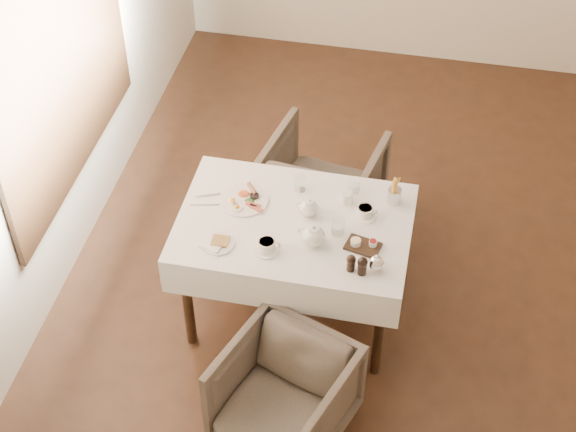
% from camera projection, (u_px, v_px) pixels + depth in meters
% --- Properties ---
extents(room, '(5.00, 5.00, 5.00)m').
position_uv_depth(room, '(51.00, 20.00, 4.74)').
color(room, '#321C10').
rests_on(room, ground).
extents(table, '(1.28, 0.88, 0.75)m').
position_uv_depth(table, '(294.00, 237.00, 4.90)').
color(table, black).
rests_on(table, ground).
extents(armchair_near, '(0.80, 0.81, 0.58)m').
position_uv_depth(armchair_near, '(284.00, 395.00, 4.56)').
color(armchair_near, '#493F36').
rests_on(armchair_near, ground).
extents(armchair_far, '(0.82, 0.84, 0.65)m').
position_uv_depth(armchair_far, '(321.00, 186.00, 5.68)').
color(armchair_far, '#493F36').
rests_on(armchair_far, ground).
extents(breakfast_plate, '(0.28, 0.28, 0.03)m').
position_uv_depth(breakfast_plate, '(244.00, 199.00, 4.94)').
color(breakfast_plate, white).
rests_on(breakfast_plate, table).
extents(side_plate, '(0.19, 0.18, 0.02)m').
position_uv_depth(side_plate, '(216.00, 243.00, 4.69)').
color(side_plate, white).
rests_on(side_plate, table).
extents(teapot_centre, '(0.15, 0.12, 0.12)m').
position_uv_depth(teapot_centre, '(309.00, 207.00, 4.82)').
color(teapot_centre, white).
rests_on(teapot_centre, table).
extents(teapot_front, '(0.20, 0.17, 0.14)m').
position_uv_depth(teapot_front, '(313.00, 235.00, 4.65)').
color(teapot_front, white).
rests_on(teapot_front, table).
extents(creamer, '(0.07, 0.07, 0.07)m').
position_uv_depth(creamer, '(347.00, 198.00, 4.91)').
color(creamer, white).
rests_on(creamer, table).
extents(teacup_near, '(0.14, 0.14, 0.07)m').
position_uv_depth(teacup_near, '(267.00, 246.00, 4.64)').
color(teacup_near, white).
rests_on(teacup_near, table).
extents(teacup_far, '(0.13, 0.13, 0.07)m').
position_uv_depth(teacup_far, '(365.00, 212.00, 4.83)').
color(teacup_far, white).
rests_on(teacup_far, table).
extents(glass_left, '(0.07, 0.07, 0.09)m').
position_uv_depth(glass_left, '(300.00, 183.00, 4.98)').
color(glass_left, silver).
rests_on(glass_left, table).
extents(glass_mid, '(0.09, 0.09, 0.10)m').
position_uv_depth(glass_mid, '(338.00, 226.00, 4.73)').
color(glass_mid, silver).
rests_on(glass_mid, table).
extents(glass_right, '(0.08, 0.08, 0.09)m').
position_uv_depth(glass_right, '(354.00, 185.00, 4.97)').
color(glass_right, silver).
rests_on(glass_right, table).
extents(condiment_board, '(0.20, 0.16, 0.05)m').
position_uv_depth(condiment_board, '(363.00, 245.00, 4.67)').
color(condiment_board, black).
rests_on(condiment_board, table).
extents(pepper_mill_left, '(0.05, 0.05, 0.10)m').
position_uv_depth(pepper_mill_left, '(351.00, 263.00, 4.53)').
color(pepper_mill_left, black).
rests_on(pepper_mill_left, table).
extents(pepper_mill_right, '(0.07, 0.07, 0.11)m').
position_uv_depth(pepper_mill_right, '(362.00, 266.00, 4.51)').
color(pepper_mill_right, black).
rests_on(pepper_mill_right, table).
extents(silver_pot, '(0.10, 0.08, 0.11)m').
position_uv_depth(silver_pot, '(376.00, 262.00, 4.53)').
color(silver_pot, white).
rests_on(silver_pot, table).
extents(fries_cup, '(0.08, 0.08, 0.17)m').
position_uv_depth(fries_cup, '(395.00, 192.00, 4.89)').
color(fries_cup, silver).
rests_on(fries_cup, table).
extents(cutlery_fork, '(0.18, 0.08, 0.00)m').
position_uv_depth(cutlery_fork, '(212.00, 195.00, 4.98)').
color(cutlery_fork, silver).
rests_on(cutlery_fork, table).
extents(cutlery_knife, '(0.17, 0.05, 0.00)m').
position_uv_depth(cutlery_knife, '(206.00, 205.00, 4.92)').
color(cutlery_knife, silver).
rests_on(cutlery_knife, table).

